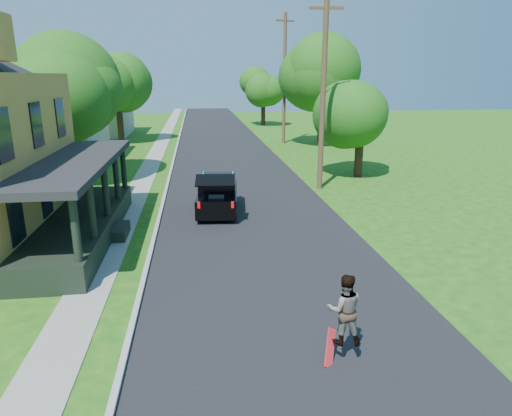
{
  "coord_description": "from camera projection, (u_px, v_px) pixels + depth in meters",
  "views": [
    {
      "loc": [
        -2.26,
        -11.49,
        6.09
      ],
      "look_at": [
        -0.39,
        3.0,
        1.85
      ],
      "focal_mm": 32.0,
      "sensor_mm": 36.0,
      "label": 1
    }
  ],
  "objects": [
    {
      "name": "tree_left_mid",
      "position": [
        57.0,
        83.0,
        25.58
      ],
      "size": [
        7.02,
        7.12,
        8.99
      ],
      "rotation": [
        0.0,
        0.0,
        -0.21
      ],
      "color": "black",
      "rests_on": "ground"
    },
    {
      "name": "utility_pole_far",
      "position": [
        284.0,
        78.0,
        41.45
      ],
      "size": [
        1.77,
        0.75,
        11.46
      ],
      "rotation": [
        0.0,
        0.0,
        0.34
      ],
      "color": "#472D20",
      "rests_on": "ground"
    },
    {
      "name": "utility_pole_near",
      "position": [
        323.0,
        93.0,
        24.28
      ],
      "size": [
        1.8,
        0.32,
        10.09
      ],
      "rotation": [
        0.0,
        0.0,
        -0.1
      ],
      "color": "#472D20",
      "rests_on": "ground"
    },
    {
      "name": "tree_right_mid",
      "position": [
        323.0,
        65.0,
        39.43
      ],
      "size": [
        6.94,
        6.79,
        10.67
      ],
      "rotation": [
        0.0,
        0.0,
        0.02
      ],
      "color": "black",
      "rests_on": "ground"
    },
    {
      "name": "tree_right_near",
      "position": [
        361.0,
        106.0,
        27.57
      ],
      "size": [
        6.09,
        5.78,
        6.83
      ],
      "rotation": [
        0.0,
        0.0,
        0.43
      ],
      "color": "black",
      "rests_on": "ground"
    },
    {
      "name": "black_suv",
      "position": [
        218.0,
        195.0,
        21.08
      ],
      "size": [
        2.12,
        4.7,
        2.13
      ],
      "rotation": [
        0.0,
        0.0,
        -0.09
      ],
      "color": "black",
      "rests_on": "ground"
    },
    {
      "name": "street",
      "position": [
        230.0,
        166.0,
        31.97
      ],
      "size": [
        8.0,
        120.0,
        0.02
      ],
      "primitive_type": "cube",
      "color": "black",
      "rests_on": "ground"
    },
    {
      "name": "sidewalk",
      "position": [
        149.0,
        168.0,
        31.28
      ],
      "size": [
        1.3,
        120.0,
        0.03
      ],
      "primitive_type": "cube",
      "color": "gray",
      "rests_on": "ground"
    },
    {
      "name": "neighbor_house_mid",
      "position": [
        39.0,
        103.0,
        32.94
      ],
      "size": [
        12.78,
        12.78,
        8.3
      ],
      "color": "#AAA396",
      "rests_on": "ground"
    },
    {
      "name": "neighbor_house_far",
      "position": [
        88.0,
        95.0,
        48.18
      ],
      "size": [
        12.78,
        12.78,
        8.3
      ],
      "color": "#AAA396",
      "rests_on": "ground"
    },
    {
      "name": "tree_right_far",
      "position": [
        263.0,
        84.0,
        57.05
      ],
      "size": [
        6.29,
        5.97,
        7.71
      ],
      "rotation": [
        0.0,
        0.0,
        0.39
      ],
      "color": "black",
      "rests_on": "ground"
    },
    {
      "name": "ground",
      "position": [
        283.0,
        299.0,
        12.92
      ],
      "size": [
        140.0,
        140.0,
        0.0
      ],
      "primitive_type": "plane",
      "color": "#165410",
      "rests_on": "ground"
    },
    {
      "name": "skateboard",
      "position": [
        330.0,
        349.0,
        10.08
      ],
      "size": [
        0.41,
        0.61,
        0.77
      ],
      "rotation": [
        0.0,
        0.0,
        0.34
      ],
      "color": "#B10F14",
      "rests_on": "ground"
    },
    {
      "name": "tree_left_far",
      "position": [
        116.0,
        80.0,
        41.75
      ],
      "size": [
        6.37,
        6.43,
        8.78
      ],
      "rotation": [
        0.0,
        0.0,
        -0.17
      ],
      "color": "black",
      "rests_on": "ground"
    },
    {
      "name": "curb",
      "position": [
        172.0,
        168.0,
        31.47
      ],
      "size": [
        0.15,
        120.0,
        0.12
      ],
      "primitive_type": "cube",
      "color": "#A3A39D",
      "rests_on": "ground"
    },
    {
      "name": "front_walk",
      "position": [
        10.0,
        241.0,
        17.46
      ],
      "size": [
        6.5,
        1.2,
        0.03
      ],
      "primitive_type": "cube",
      "color": "gray",
      "rests_on": "ground"
    },
    {
      "name": "skateboarder",
      "position": [
        344.0,
        309.0,
        9.8
      ],
      "size": [
        0.85,
        0.7,
        1.61
      ],
      "rotation": [
        0.0,
        0.0,
        3.02
      ],
      "color": "black",
      "rests_on": "ground"
    }
  ]
}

